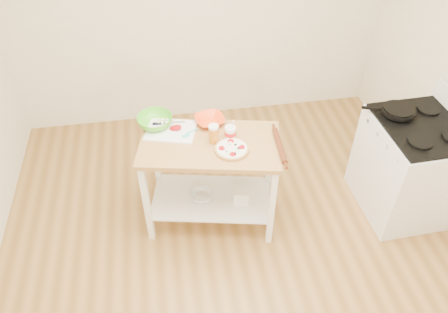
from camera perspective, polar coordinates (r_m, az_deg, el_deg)
name	(u,v)px	position (r m, az deg, el deg)	size (l,w,h in m)	color
room_shell	(240,147)	(2.76, 2.14, 1.27)	(4.04, 4.54, 2.74)	#A3753C
prep_island	(210,166)	(3.65, -1.78, -1.23)	(1.22, 0.83, 0.90)	#AF8148
gas_stove	(408,167)	(4.23, 22.94, -1.26)	(0.72, 0.83, 1.11)	silver
skillet	(398,111)	(3.98, 21.74, 5.59)	(0.43, 0.28, 0.03)	black
pizza	(232,149)	(3.40, 1.03, 1.01)	(0.27, 0.27, 0.04)	tan
cutting_board	(171,130)	(3.62, -6.96, 3.47)	(0.47, 0.40, 0.04)	white
spatula	(189,133)	(3.56, -4.55, 3.06)	(0.14, 0.10, 0.01)	#3EC3B6
knife	(164,123)	(3.69, -7.82, 4.34)	(0.27, 0.04, 0.01)	silver
orange_bowl	(210,120)	(3.67, -1.88, 4.75)	(0.24, 0.24, 0.06)	#FF4F1C
green_bowl	(155,121)	(3.67, -9.01, 4.59)	(0.29, 0.29, 0.09)	#53C327
beer_pint	(214,134)	(3.44, -1.35, 2.96)	(0.08, 0.08, 0.16)	#C77119
yogurt_tub	(230,133)	(3.49, 0.83, 3.14)	(0.09, 0.09, 0.20)	white
rolling_pin	(280,146)	(3.45, 7.27, 1.41)	(0.05, 0.05, 0.40)	#5E2A15
shelf_glass_bowl	(202,196)	(3.90, -2.93, -5.12)	(0.20, 0.20, 0.06)	silver
shelf_bin	(241,195)	(3.86, 2.24, -5.08)	(0.13, 0.13, 0.13)	white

